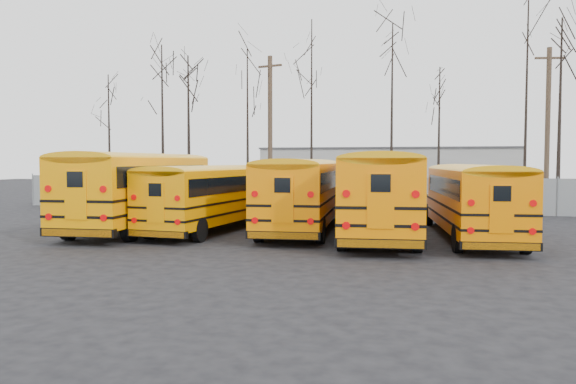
% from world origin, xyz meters
% --- Properties ---
extents(ground, '(120.00, 120.00, 0.00)m').
position_xyz_m(ground, '(0.00, 0.00, 0.00)').
color(ground, black).
rests_on(ground, ground).
extents(fence, '(40.00, 0.04, 2.00)m').
position_xyz_m(fence, '(0.00, 12.00, 1.00)').
color(fence, gray).
rests_on(fence, ground).
extents(distant_building, '(22.00, 8.00, 4.00)m').
position_xyz_m(distant_building, '(2.00, 32.00, 2.00)').
color(distant_building, '#B9B8B3').
rests_on(distant_building, ground).
extents(bus_a, '(3.30, 11.98, 3.32)m').
position_xyz_m(bus_a, '(-6.70, 1.92, 1.94)').
color(bus_a, black).
rests_on(bus_a, ground).
extents(bus_b, '(3.21, 10.14, 2.79)m').
position_xyz_m(bus_b, '(-3.53, 1.93, 1.64)').
color(bus_b, black).
rests_on(bus_b, ground).
extents(bus_c, '(3.20, 11.07, 3.06)m').
position_xyz_m(bus_c, '(0.16, 2.71, 1.79)').
color(bus_c, black).
rests_on(bus_c, ground).
extents(bus_d, '(3.75, 11.90, 3.28)m').
position_xyz_m(bus_d, '(3.30, 1.70, 1.92)').
color(bus_d, black).
rests_on(bus_d, ground).
extents(bus_e, '(3.31, 10.32, 2.84)m').
position_xyz_m(bus_e, '(6.80, 1.73, 1.66)').
color(bus_e, black).
rests_on(bus_e, ground).
extents(utility_pole_left, '(1.71, 0.60, 9.78)m').
position_xyz_m(utility_pole_left, '(-4.74, 15.66, 5.03)').
color(utility_pole_left, '#4A382A').
rests_on(utility_pole_left, ground).
extents(utility_pole_right, '(1.81, 0.45, 10.19)m').
position_xyz_m(utility_pole_right, '(12.86, 19.05, 5.24)').
color(utility_pole_right, '#4F3D2C').
rests_on(utility_pole_right, ground).
extents(tree_0, '(0.26, 0.26, 9.34)m').
position_xyz_m(tree_0, '(-17.71, 17.66, 4.67)').
color(tree_0, black).
rests_on(tree_0, ground).
extents(tree_1, '(0.26, 0.26, 11.18)m').
position_xyz_m(tree_1, '(-13.07, 17.00, 5.59)').
color(tree_1, black).
rests_on(tree_1, ground).
extents(tree_2, '(0.26, 0.26, 10.27)m').
position_xyz_m(tree_2, '(-10.95, 16.74, 5.14)').
color(tree_2, black).
rests_on(tree_2, ground).
extents(tree_3, '(0.26, 0.26, 9.92)m').
position_xyz_m(tree_3, '(-5.71, 13.80, 4.96)').
color(tree_3, black).
rests_on(tree_3, ground).
extents(tree_4, '(0.26, 0.26, 12.46)m').
position_xyz_m(tree_4, '(-2.32, 17.50, 6.23)').
color(tree_4, black).
rests_on(tree_4, ground).
extents(tree_5, '(0.26, 0.26, 11.98)m').
position_xyz_m(tree_5, '(3.02, 17.95, 5.99)').
color(tree_5, black).
rests_on(tree_5, ground).
extents(tree_6, '(0.26, 0.26, 9.01)m').
position_xyz_m(tree_6, '(6.06, 17.78, 4.50)').
color(tree_6, black).
rests_on(tree_6, ground).
extents(tree_7, '(0.26, 0.26, 12.91)m').
position_xyz_m(tree_7, '(10.66, 13.81, 6.46)').
color(tree_7, black).
rests_on(tree_7, ground).
extents(tree_8, '(0.26, 0.26, 11.67)m').
position_xyz_m(tree_8, '(13.22, 17.46, 5.84)').
color(tree_8, black).
rests_on(tree_8, ground).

